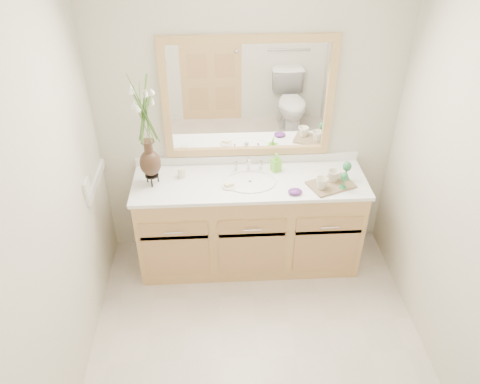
{
  "coord_description": "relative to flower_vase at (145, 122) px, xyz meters",
  "views": [
    {
      "loc": [
        -0.25,
        -2.04,
        2.86
      ],
      "look_at": [
        -0.1,
        0.65,
        0.98
      ],
      "focal_mm": 35.0,
      "sensor_mm": 36.0,
      "label": 1
    }
  ],
  "objects": [
    {
      "name": "floor",
      "position": [
        0.76,
        -1.02,
        -1.36
      ],
      "size": [
        2.6,
        2.6,
        0.0
      ],
      "primitive_type": "plane",
      "color": "beige",
      "rests_on": "ground"
    },
    {
      "name": "ceiling",
      "position": [
        0.76,
        -1.02,
        1.04
      ],
      "size": [
        2.4,
        2.6,
        0.02
      ],
      "primitive_type": "cube",
      "color": "white",
      "rests_on": "wall_back"
    },
    {
      "name": "wall_back",
      "position": [
        0.76,
        0.28,
        -0.16
      ],
      "size": [
        2.4,
        0.02,
        2.4
      ],
      "primitive_type": "cube",
      "color": "beige",
      "rests_on": "floor"
    },
    {
      "name": "wall_left",
      "position": [
        -0.44,
        -1.02,
        -0.16
      ],
      "size": [
        0.02,
        2.6,
        2.4
      ],
      "primitive_type": "cube",
      "color": "beige",
      "rests_on": "floor"
    },
    {
      "name": "wall_right",
      "position": [
        1.96,
        -1.02,
        -0.16
      ],
      "size": [
        0.02,
        2.6,
        2.4
      ],
      "primitive_type": "cube",
      "color": "beige",
      "rests_on": "floor"
    },
    {
      "name": "vanity",
      "position": [
        0.76,
        -0.0,
        -0.96
      ],
      "size": [
        1.8,
        0.55,
        0.8
      ],
      "color": "tan",
      "rests_on": "floor"
    },
    {
      "name": "counter",
      "position": [
        0.76,
        -0.0,
        -0.54
      ],
      "size": [
        1.84,
        0.57,
        0.03
      ],
      "primitive_type": "cube",
      "color": "white",
      "rests_on": "vanity"
    },
    {
      "name": "sink",
      "position": [
        0.76,
        -0.02,
        -0.58
      ],
      "size": [
        0.38,
        0.34,
        0.23
      ],
      "color": "white",
      "rests_on": "counter"
    },
    {
      "name": "mirror",
      "position": [
        0.76,
        0.26,
        0.05
      ],
      "size": [
        1.32,
        0.04,
        0.97
      ],
      "color": "white",
      "rests_on": "wall_back"
    },
    {
      "name": "switch_plate",
      "position": [
        -0.43,
        -0.25,
        -0.38
      ],
      "size": [
        0.02,
        0.12,
        0.12
      ],
      "primitive_type": "cube",
      "color": "white",
      "rests_on": "wall_left"
    },
    {
      "name": "flower_vase",
      "position": [
        0.0,
        0.0,
        0.0
      ],
      "size": [
        0.19,
        0.19,
        0.78
      ],
      "rotation": [
        0.0,
        0.0,
        -0.38
      ],
      "color": "black",
      "rests_on": "counter"
    },
    {
      "name": "tumbler",
      "position": [
        0.22,
        0.08,
        -0.49
      ],
      "size": [
        0.06,
        0.06,
        0.08
      ],
      "primitive_type": "cylinder",
      "color": "beige",
      "rests_on": "counter"
    },
    {
      "name": "soap_dish",
      "position": [
        0.59,
        -0.08,
        -0.52
      ],
      "size": [
        0.11,
        0.11,
        0.04
      ],
      "color": "beige",
      "rests_on": "counter"
    },
    {
      "name": "soap_bottle",
      "position": [
        0.98,
        0.14,
        -0.46
      ],
      "size": [
        0.08,
        0.08,
        0.14
      ],
      "primitive_type": "imported",
      "rotation": [
        0.0,
        0.0,
        0.36
      ],
      "color": "#69C92F",
      "rests_on": "counter"
    },
    {
      "name": "purple_dish",
      "position": [
        1.09,
        -0.2,
        -0.51
      ],
      "size": [
        0.13,
        0.12,
        0.04
      ],
      "primitive_type": "ellipsoid",
      "rotation": [
        0.0,
        0.0,
        0.43
      ],
      "color": "#54246E",
      "rests_on": "counter"
    },
    {
      "name": "tray",
      "position": [
        1.38,
        -0.11,
        -0.52
      ],
      "size": [
        0.39,
        0.33,
        0.02
      ],
      "primitive_type": "cube",
      "rotation": [
        0.0,
        0.0,
        0.38
      ],
      "color": "brown",
      "rests_on": "counter"
    },
    {
      "name": "mug_left",
      "position": [
        1.29,
        -0.16,
        -0.46
      ],
      "size": [
        0.12,
        0.11,
        0.1
      ],
      "primitive_type": "imported",
      "rotation": [
        0.0,
        0.0,
        -0.28
      ],
      "color": "beige",
      "rests_on": "tray"
    },
    {
      "name": "mug_right",
      "position": [
        1.4,
        -0.06,
        -0.46
      ],
      "size": [
        0.12,
        0.12,
        0.1
      ],
      "primitive_type": "imported",
      "rotation": [
        0.0,
        0.0,
        0.32
      ],
      "color": "beige",
      "rests_on": "tray"
    },
    {
      "name": "goblet_front",
      "position": [
        1.46,
        -0.16,
        -0.42
      ],
      "size": [
        0.06,
        0.06,
        0.13
      ],
      "color": "#277541",
      "rests_on": "tray"
    },
    {
      "name": "goblet_back",
      "position": [
        1.51,
        -0.04,
        -0.41
      ],
      "size": [
        0.07,
        0.07,
        0.15
      ],
      "color": "#277541",
      "rests_on": "tray"
    }
  ]
}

